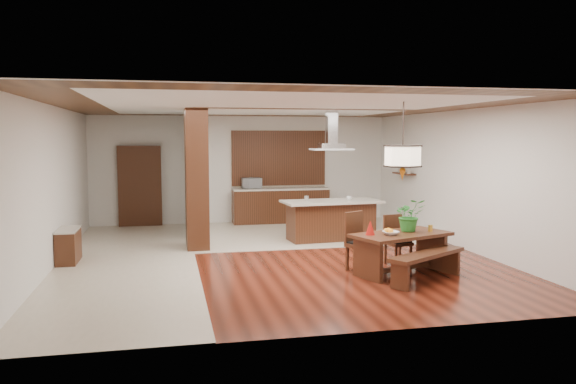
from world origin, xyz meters
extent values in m
plane|color=#3E140B|center=(0.00, 0.00, 0.00)|extent=(9.00, 9.00, 0.00)
cube|color=white|center=(0.00, 0.00, 2.90)|extent=(8.00, 9.00, 0.04)
cube|color=silver|center=(0.00, 4.50, 1.45)|extent=(8.00, 0.04, 2.90)
cube|color=silver|center=(0.00, -4.50, 1.45)|extent=(8.00, 0.04, 2.90)
cube|color=silver|center=(-4.00, 0.00, 1.45)|extent=(0.04, 9.00, 2.90)
cube|color=silver|center=(4.00, 0.00, 1.45)|extent=(0.04, 9.00, 2.90)
cube|color=beige|center=(-2.75, 0.00, 0.01)|extent=(2.50, 9.00, 0.01)
cube|color=beige|center=(1.25, 2.50, 0.01)|extent=(5.50, 4.00, 0.01)
cube|color=#381F0E|center=(0.00, 0.00, 2.88)|extent=(8.00, 9.00, 0.02)
cube|color=black|center=(-1.40, 1.20, 1.45)|extent=(0.45, 1.00, 2.90)
cube|color=silver|center=(-1.40, 3.30, 1.45)|extent=(0.18, 2.40, 2.90)
cube|color=black|center=(-3.81, 0.20, 0.32)|extent=(0.37, 0.88, 0.63)
cube|color=black|center=(-2.70, 4.40, 1.05)|extent=(1.10, 0.20, 2.10)
cube|color=black|center=(1.00, 4.20, 0.45)|extent=(2.60, 0.60, 0.90)
cube|color=beige|center=(1.00, 4.20, 0.92)|extent=(2.60, 0.62, 0.05)
cube|color=brown|center=(1.00, 4.46, 1.75)|extent=(2.60, 0.08, 1.50)
cube|color=black|center=(3.87, 2.60, 1.40)|extent=(0.26, 0.90, 0.04)
cube|color=black|center=(3.87, 2.60, 1.80)|extent=(0.26, 0.90, 0.04)
cube|color=black|center=(1.85, -1.88, 0.67)|extent=(1.86, 1.36, 0.06)
cube|color=black|center=(1.17, -2.13, 0.32)|extent=(0.30, 0.66, 0.64)
cube|color=black|center=(2.54, -1.64, 0.32)|extent=(0.30, 0.66, 0.64)
imported|color=#28792A|center=(2.06, -1.74, 0.98)|extent=(0.54, 0.48, 0.56)
imported|color=#BBAFA4|center=(1.60, -2.03, 0.73)|extent=(0.28, 0.28, 0.06)
cone|color=#A2110B|center=(1.28, -1.94, 0.82)|extent=(0.16, 0.16, 0.24)
cylinder|color=gold|center=(2.42, -1.82, 0.75)|extent=(0.10, 0.10, 0.11)
cube|color=black|center=(1.59, 1.39, 0.43)|extent=(1.96, 0.87, 0.86)
cube|color=beige|center=(1.59, 1.34, 0.88)|extent=(2.26, 1.13, 0.05)
imported|color=silver|center=(1.99, 1.33, 0.95)|extent=(0.14, 0.14, 0.09)
imported|color=silver|center=(0.21, 4.19, 1.09)|extent=(0.52, 0.35, 0.28)
camera|label=1|loc=(-2.00, -10.64, 2.30)|focal=35.00mm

